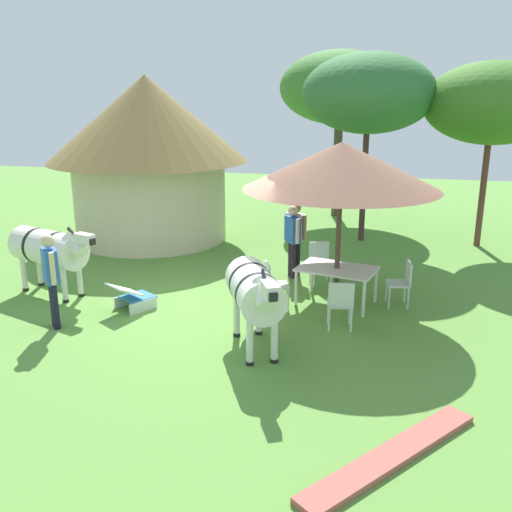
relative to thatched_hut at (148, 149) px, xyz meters
name	(u,v)px	position (x,y,z in m)	size (l,w,h in m)	color
ground_plane	(213,305)	(3.16, -4.71, -2.51)	(36.00, 36.00, 0.00)	#598C3A
thatched_hut	(148,149)	(0.00, 0.00, 0.00)	(5.42, 5.42, 4.46)	beige
shade_umbrella	(341,166)	(5.50, -4.10, 0.20)	(3.69, 3.69, 3.15)	#50382B
patio_dining_table	(337,271)	(5.50, -4.10, -1.85)	(1.66, 1.30, 0.74)	silver
patio_chair_near_lawn	(273,282)	(4.33, -4.57, -1.99)	(0.55, 0.57, 0.90)	white
patio_chair_east_end	(340,302)	(5.67, -5.36, -1.99)	(0.49, 0.47, 0.90)	white
patio_chair_near_hut	(403,280)	(6.76, -3.93, -1.99)	(0.48, 0.49, 0.90)	silver
patio_chair_west_end	(320,260)	(5.06, -2.91, -1.99)	(0.56, 0.55, 0.90)	white
guest_beside_umbrella	(296,232)	(4.45, -2.49, -1.51)	(0.52, 0.42, 1.68)	black
guest_behind_table	(293,235)	(4.41, -2.64, -1.53)	(0.41, 0.50, 1.63)	black
standing_watcher	(51,273)	(0.73, -6.30, -1.49)	(0.46, 0.49, 1.70)	black
striped_lounge_chair	(133,297)	(1.71, -5.21, -2.27)	(0.89, 0.98, 0.58)	#276AAB
zebra_nearest_camera	(255,291)	(4.39, -6.46, -1.51)	(1.23, 1.95, 1.54)	silver
zebra_by_umbrella	(50,249)	(-0.23, -4.76, -1.54)	(2.22, 1.24, 1.50)	silver
acacia_tree_right_background	(493,103)	(8.92, 1.08, 1.22)	(3.47, 3.47, 4.78)	brown
acacia_tree_behind_hut	(369,93)	(5.82, 1.01, 1.45)	(3.49, 3.49, 5.02)	#462D2C
acacia_tree_far_lawn	(340,88)	(4.86, 4.13, 1.60)	(3.84, 3.84, 5.29)	#4D3F38
brick_patio_kerb	(392,456)	(6.51, -8.89, -2.47)	(2.80, 0.36, 0.08)	#A3544A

